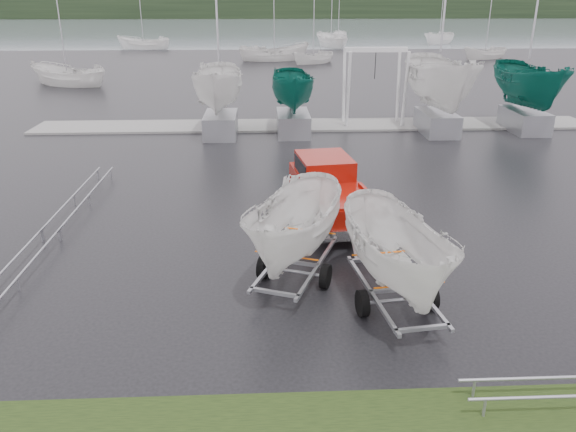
{
  "coord_description": "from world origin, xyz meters",
  "views": [
    {
      "loc": [
        -2.85,
        -17.17,
        6.61
      ],
      "look_at": [
        -2.21,
        -3.41,
        1.2
      ],
      "focal_mm": 35.0,
      "sensor_mm": 36.0,
      "label": 1
    }
  ],
  "objects": [
    {
      "name": "mast_rack_1",
      "position": [
        -9.0,
        -5.0,
        0.35
      ],
      "size": [
        0.56,
        6.5,
        0.06
      ],
      "rotation": [
        0.0,
        0.0,
        1.57
      ],
      "color": "#979A9F",
      "rests_on": "ground"
    },
    {
      "name": "moored_boat_1",
      "position": [
        -1.42,
        46.19,
        0.0
      ],
      "size": [
        3.38,
        3.31,
        11.85
      ],
      "rotation": [
        0.0,
        0.0,
        1.72
      ],
      "color": "silver",
      "rests_on": "ground"
    },
    {
      "name": "moored_boat_3",
      "position": [
        22.23,
        46.85,
        0.01
      ],
      "size": [
        2.84,
        2.8,
        10.88
      ],
      "rotation": [
        0.0,
        0.0,
        5.07
      ],
      "color": "silver",
      "rests_on": "ground"
    },
    {
      "name": "keelboat_2",
      "position": [
        6.11,
        11.0,
        4.52
      ],
      "size": [
        2.84,
        3.2,
        11.02
      ],
      "color": "#979A9F",
      "rests_on": "ground"
    },
    {
      "name": "pickup_truck",
      "position": [
        -0.75,
        -0.13,
        0.91
      ],
      "size": [
        2.46,
        5.42,
        1.74
      ],
      "rotation": [
        0.0,
        0.0,
        0.13
      ],
      "color": "maroon",
      "rests_on": "ground"
    },
    {
      "name": "moored_boat_6",
      "position": [
        9.11,
        73.27,
        0.01
      ],
      "size": [
        2.87,
        2.92,
        11.16
      ],
      "rotation": [
        0.0,
        0.0,
        2.91
      ],
      "color": "silver",
      "rests_on": "ground"
    },
    {
      "name": "moored_boat_5",
      "position": [
        6.87,
        63.89,
        0.0
      ],
      "size": [
        3.62,
        3.68,
        11.85
      ],
      "rotation": [
        0.0,
        0.0,
        3.43
      ],
      "color": "silver",
      "rests_on": "ground"
    },
    {
      "name": "lake",
      "position": [
        0.0,
        100.0,
        -0.01
      ],
      "size": [
        300.0,
        300.0,
        0.0
      ],
      "primitive_type": "plane",
      "color": "gray",
      "rests_on": "ground"
    },
    {
      "name": "ground_plane",
      "position": [
        0.0,
        0.0,
        0.0
      ],
      "size": [
        120.0,
        120.0,
        0.0
      ],
      "primitive_type": "plane",
      "color": "black",
      "rests_on": "ground"
    },
    {
      "name": "moored_boat_0",
      "position": [
        -18.17,
        28.77,
        0.0
      ],
      "size": [
        3.6,
        3.57,
        11.53
      ],
      "rotation": [
        0.0,
        0.0,
        4.27
      ],
      "color": "silver",
      "rests_on": "ground"
    },
    {
      "name": "moored_boat_7",
      "position": [
        23.41,
        68.07,
        0.0
      ],
      "size": [
        3.9,
        3.9,
        11.62
      ],
      "rotation": [
        0.0,
        0.0,
        5.52
      ],
      "color": "silver",
      "rests_on": "ground"
    },
    {
      "name": "trailer_hitched",
      "position": [
        0.06,
        -6.16,
        2.81
      ],
      "size": [
        1.99,
        3.72,
        5.19
      ],
      "rotation": [
        0.0,
        0.0,
        0.13
      ],
      "color": "#979A9F",
      "rests_on": "ground"
    },
    {
      "name": "boat_hoist",
      "position": [
        3.15,
        13.0,
        2.67
      ],
      "size": [
        3.3,
        2.18,
        4.12
      ],
      "color": "silver",
      "rests_on": "ground"
    },
    {
      "name": "moored_boat_2",
      "position": [
        2.58,
        43.16,
        0.01
      ],
      "size": [
        2.8,
        2.79,
        10.64
      ],
      "rotation": [
        0.0,
        0.0,
        5.3
      ],
      "color": "silver",
      "rests_on": "ground"
    },
    {
      "name": "keelboat_0",
      "position": [
        -4.95,
        11.0,
        3.83
      ],
      "size": [
        2.41,
        3.2,
        10.58
      ],
      "color": "#979A9F",
      "rests_on": "ground"
    },
    {
      "name": "keelboat_1",
      "position": [
        -1.28,
        11.2,
        3.28
      ],
      "size": [
        2.1,
        3.2,
        6.68
      ],
      "color": "#979A9F",
      "rests_on": "ground"
    },
    {
      "name": "dock",
      "position": [
        0.0,
        13.0,
        0.05
      ],
      "size": [
        30.0,
        3.0,
        0.12
      ],
      "primitive_type": "cube",
      "color": "gray",
      "rests_on": "ground"
    },
    {
      "name": "trailer_parked",
      "position": [
        -2.06,
        -4.67,
        2.84
      ],
      "size": [
        2.4,
        3.78,
        5.25
      ],
      "rotation": [
        0.0,
        0.0,
        -0.37
      ],
      "color": "#979A9F",
      "rests_on": "ground"
    },
    {
      "name": "moored_boat_4",
      "position": [
        -18.48,
        61.43,
        0.0
      ],
      "size": [
        3.02,
        2.96,
        11.54
      ],
      "rotation": [
        0.0,
        0.0,
        4.6
      ],
      "color": "silver",
      "rests_on": "ground"
    },
    {
      "name": "far_hill",
      "position": [
        0.0,
        178.0,
        5.0
      ],
      "size": [
        300.0,
        6.0,
        10.0
      ],
      "primitive_type": "cube",
      "color": "#4C5651",
      "rests_on": "ground"
    },
    {
      "name": "treeline",
      "position": [
        0.0,
        170.0,
        3.0
      ],
      "size": [
        300.0,
        8.0,
        6.0
      ],
      "primitive_type": "cube",
      "color": "black",
      "rests_on": "ground"
    },
    {
      "name": "keelboat_3",
      "position": [
        10.82,
        11.3,
        3.89
      ],
      "size": [
        2.45,
        3.2,
        10.62
      ],
      "color": "#979A9F",
      "rests_on": "ground"
    },
    {
      "name": "mast_rack_0",
      "position": [
        -9.0,
        1.0,
        0.35
      ],
      "size": [
        0.56,
        6.5,
        0.06
      ],
      "rotation": [
        0.0,
        0.0,
        1.57
      ],
      "color": "#979A9F",
      "rests_on": "ground"
    }
  ]
}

